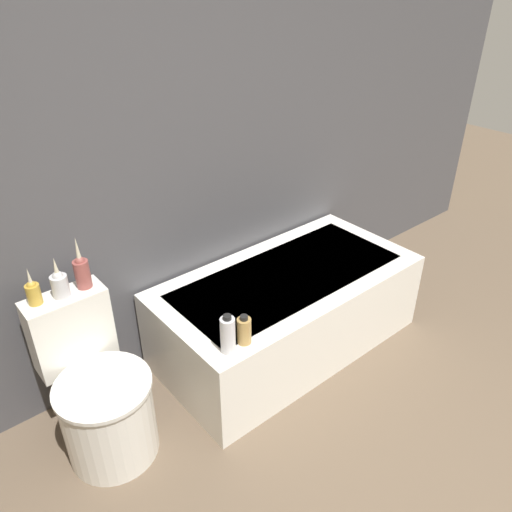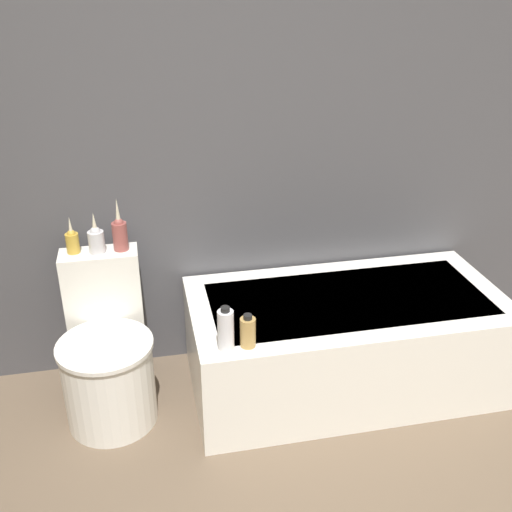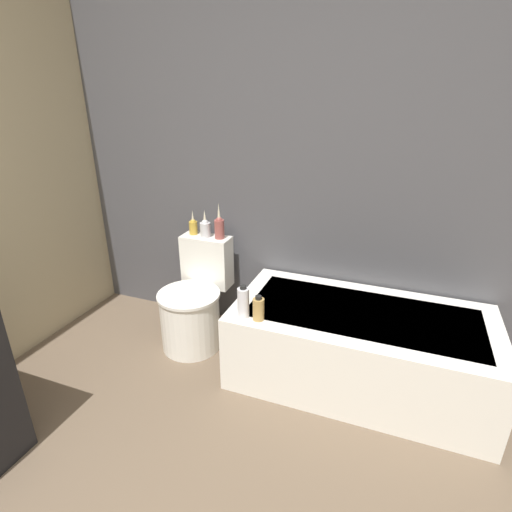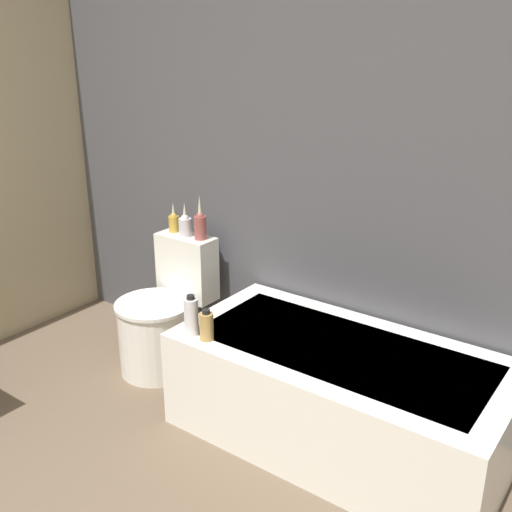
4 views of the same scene
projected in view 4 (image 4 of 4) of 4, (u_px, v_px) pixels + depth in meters
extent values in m
cube|color=#4C4C51|center=(265.00, 141.00, 3.17)|extent=(6.40, 0.06, 2.60)
cube|color=white|center=(339.00, 395.00, 2.80)|extent=(1.53, 0.77, 0.49)
cube|color=#B7BCC6|center=(341.00, 350.00, 2.72)|extent=(1.33, 0.57, 0.01)
cylinder|color=white|center=(155.00, 338.00, 3.42)|extent=(0.41, 0.41, 0.40)
cylinder|color=white|center=(153.00, 304.00, 3.35)|extent=(0.43, 0.43, 0.02)
cube|color=white|center=(187.00, 266.00, 3.52)|extent=(0.36, 0.16, 0.38)
cylinder|color=gold|center=(174.00, 224.00, 3.51)|extent=(0.06, 0.06, 0.09)
sphere|color=gold|center=(174.00, 216.00, 3.49)|extent=(0.04, 0.04, 0.04)
cone|color=beige|center=(173.00, 209.00, 3.48)|extent=(0.02, 0.02, 0.08)
cylinder|color=silver|center=(185.00, 227.00, 3.43)|extent=(0.07, 0.07, 0.10)
sphere|color=silver|center=(185.00, 219.00, 3.41)|extent=(0.05, 0.05, 0.05)
cone|color=beige|center=(185.00, 211.00, 3.40)|extent=(0.03, 0.03, 0.09)
cylinder|color=#994C47|center=(200.00, 228.00, 3.37)|extent=(0.07, 0.07, 0.13)
sphere|color=#994C47|center=(200.00, 216.00, 3.35)|extent=(0.05, 0.05, 0.05)
cone|color=beige|center=(200.00, 206.00, 3.33)|extent=(0.02, 0.02, 0.12)
cylinder|color=silver|center=(191.00, 317.00, 2.82)|extent=(0.07, 0.07, 0.18)
cylinder|color=black|center=(190.00, 297.00, 2.78)|extent=(0.04, 0.04, 0.02)
cylinder|color=tan|center=(207.00, 327.00, 2.78)|extent=(0.07, 0.07, 0.13)
cylinder|color=black|center=(206.00, 312.00, 2.75)|extent=(0.04, 0.04, 0.02)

